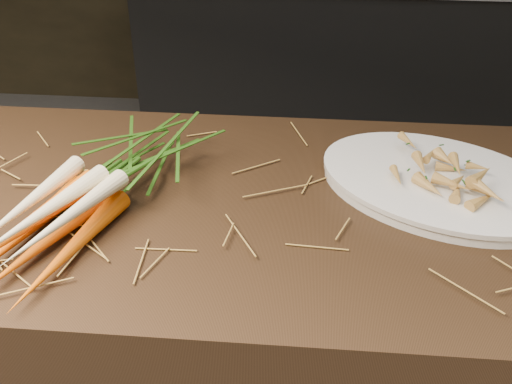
# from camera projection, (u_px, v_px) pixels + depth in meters

# --- Properties ---
(main_counter) EXTENTS (2.40, 0.70, 0.90)m
(main_counter) POSITION_uv_depth(u_px,v_px,m) (227.00, 360.00, 1.48)
(main_counter) COLOR black
(main_counter) RESTS_ON ground
(back_counter) EXTENTS (1.82, 0.62, 0.84)m
(back_counter) POSITION_uv_depth(u_px,v_px,m) (339.00, 57.00, 3.02)
(back_counter) COLOR black
(back_counter) RESTS_ON ground
(straw_bedding) EXTENTS (1.40, 0.60, 0.02)m
(straw_bedding) POSITION_uv_depth(u_px,v_px,m) (221.00, 197.00, 1.22)
(straw_bedding) COLOR olive
(straw_bedding) RESTS_ON main_counter
(root_veg_bunch) EXTENTS (0.37, 0.60, 0.11)m
(root_veg_bunch) POSITION_uv_depth(u_px,v_px,m) (108.00, 176.00, 1.20)
(root_veg_bunch) COLOR #DE4A0A
(root_veg_bunch) RESTS_ON main_counter
(serving_platter) EXTENTS (0.56, 0.48, 0.02)m
(serving_platter) POSITION_uv_depth(u_px,v_px,m) (440.00, 186.00, 1.24)
(serving_platter) COLOR white
(serving_platter) RESTS_ON main_counter
(roasted_veg_heap) EXTENTS (0.28, 0.25, 0.05)m
(roasted_veg_heap) POSITION_uv_depth(u_px,v_px,m) (443.00, 169.00, 1.22)
(roasted_veg_heap) COLOR #AB7F33
(roasted_veg_heap) RESTS_ON serving_platter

